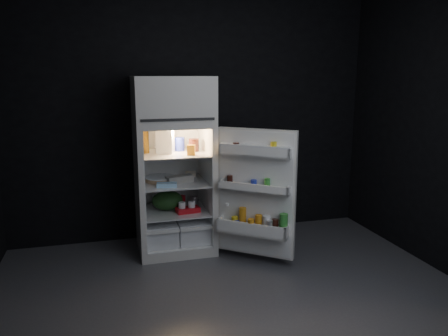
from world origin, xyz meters
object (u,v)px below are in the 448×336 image
object	(u,v)px
egg_carton	(180,179)
yogurt_tray	(188,210)
milk_jug	(165,141)
refrigerator	(173,159)
fridge_door	(256,195)

from	to	relation	value
egg_carton	yogurt_tray	distance (m)	0.32
milk_jug	egg_carton	xyz separation A→B (m)	(0.12, -0.07, -0.38)
refrigerator	egg_carton	world-z (taller)	refrigerator
refrigerator	milk_jug	xyz separation A→B (m)	(-0.08, -0.03, 0.19)
refrigerator	fridge_door	world-z (taller)	refrigerator
refrigerator	milk_jug	bearing A→B (deg)	-159.52
refrigerator	yogurt_tray	bearing A→B (deg)	-54.51
egg_carton	milk_jug	bearing A→B (deg)	136.11
fridge_door	milk_jug	bearing A→B (deg)	142.17
egg_carton	yogurt_tray	size ratio (longest dim) A/B	1.17
fridge_door	egg_carton	distance (m)	0.82
refrigerator	yogurt_tray	distance (m)	0.54
refrigerator	fridge_door	distance (m)	0.96
fridge_door	yogurt_tray	bearing A→B (deg)	141.12
yogurt_tray	milk_jug	bearing A→B (deg)	137.36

